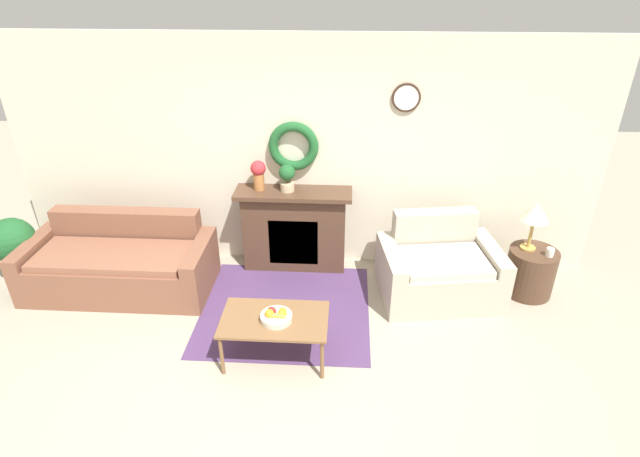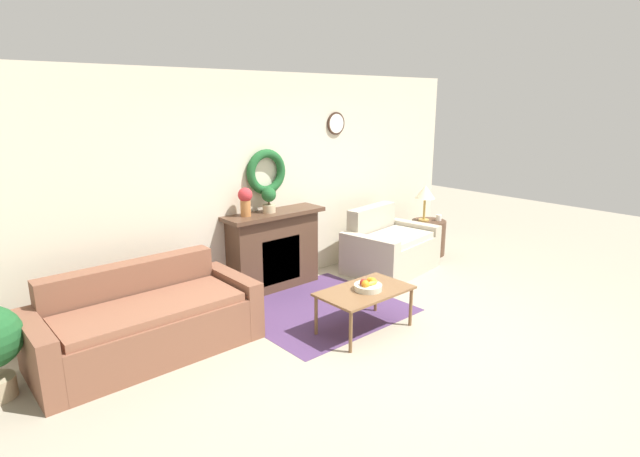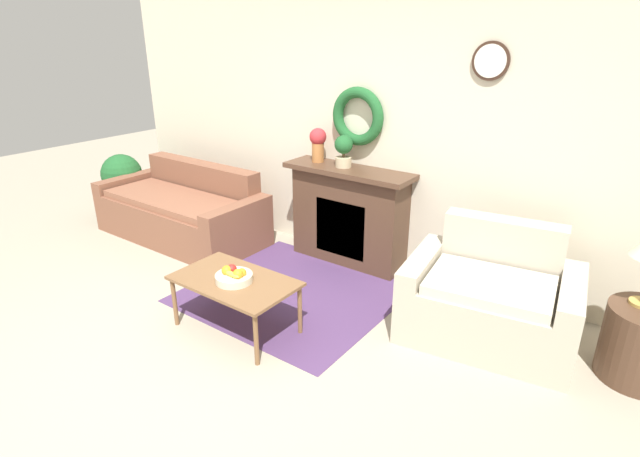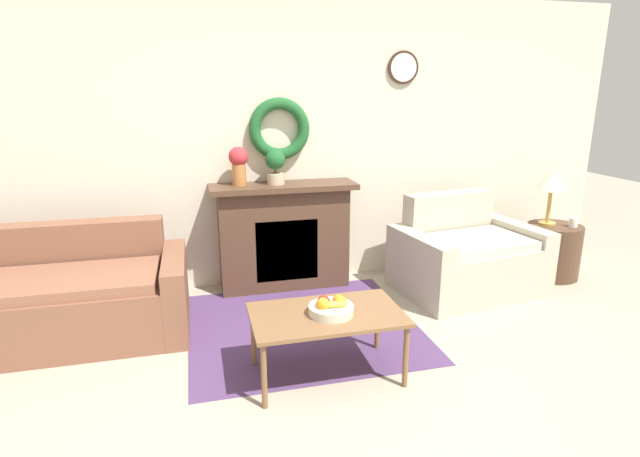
# 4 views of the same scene
# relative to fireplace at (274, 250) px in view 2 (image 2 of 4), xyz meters

# --- Properties ---
(ground_plane) EXTENTS (16.00, 16.00, 0.00)m
(ground_plane) POSITION_rel_fireplace_xyz_m (0.10, -2.16, -0.51)
(ground_plane) COLOR #9E937F
(floor_rug) EXTENTS (1.80, 1.69, 0.01)m
(floor_rug) POSITION_rel_fireplace_xyz_m (-0.02, -0.89, -0.51)
(floor_rug) COLOR #4C335B
(floor_rug) RESTS_ON ground_plane
(wall_back) EXTENTS (6.80, 0.17, 2.70)m
(wall_back) POSITION_rel_fireplace_xyz_m (0.10, 0.20, 0.84)
(wall_back) COLOR beige
(wall_back) RESTS_ON ground_plane
(fireplace) EXTENTS (1.34, 0.41, 1.01)m
(fireplace) POSITION_rel_fireplace_xyz_m (0.00, 0.00, 0.00)
(fireplace) COLOR #4C3323
(fireplace) RESTS_ON ground_plane
(couch_left) EXTENTS (2.05, 0.93, 0.82)m
(couch_left) POSITION_rel_fireplace_xyz_m (-1.93, -0.57, -0.21)
(couch_left) COLOR brown
(couch_left) RESTS_ON ground_plane
(loveseat_right) EXTENTS (1.39, 1.06, 0.88)m
(loveseat_right) POSITION_rel_fireplace_xyz_m (1.65, -0.50, -0.19)
(loveseat_right) COLOR #B2A893
(loveseat_right) RESTS_ON ground_plane
(coffee_table) EXTENTS (0.98, 0.59, 0.45)m
(coffee_table) POSITION_rel_fireplace_xyz_m (-0.02, -1.62, -0.10)
(coffee_table) COLOR brown
(coffee_table) RESTS_ON ground_plane
(fruit_bowl) EXTENTS (0.29, 0.29, 0.13)m
(fruit_bowl) POSITION_rel_fireplace_xyz_m (0.00, -1.65, -0.01)
(fruit_bowl) COLOR beige
(fruit_bowl) RESTS_ON coffee_table
(side_table_by_loveseat) EXTENTS (0.53, 0.53, 0.54)m
(side_table_by_loveseat) POSITION_rel_fireplace_xyz_m (2.68, -0.41, -0.24)
(side_table_by_loveseat) COLOR #4C3323
(side_table_by_loveseat) RESTS_ON ground_plane
(table_lamp) EXTENTS (0.31, 0.31, 0.56)m
(table_lamp) POSITION_rel_fireplace_xyz_m (2.62, -0.36, 0.46)
(table_lamp) COLOR #B28E42
(table_lamp) RESTS_ON side_table_by_loveseat
(mug) EXTENTS (0.08, 0.08, 0.09)m
(mug) POSITION_rel_fireplace_xyz_m (2.80, -0.50, 0.07)
(mug) COLOR silver
(mug) RESTS_ON side_table_by_loveseat
(vase_on_mantel_left) EXTENTS (0.17, 0.17, 0.35)m
(vase_on_mantel_left) POSITION_rel_fireplace_xyz_m (-0.39, 0.01, 0.70)
(vase_on_mantel_left) COLOR #AD6B38
(vase_on_mantel_left) RESTS_ON fireplace
(potted_plant_on_mantel) EXTENTS (0.18, 0.18, 0.32)m
(potted_plant_on_mantel) POSITION_rel_fireplace_xyz_m (-0.07, -0.01, 0.67)
(potted_plant_on_mantel) COLOR tan
(potted_plant_on_mantel) RESTS_ON fireplace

